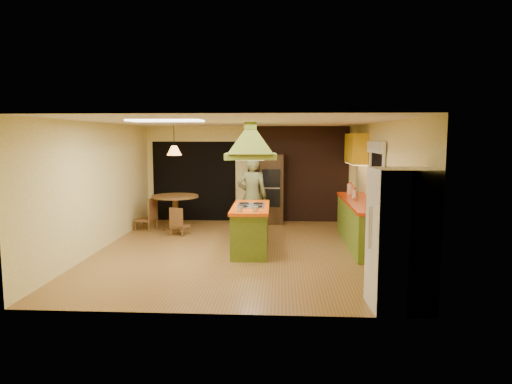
# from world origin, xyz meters

# --- Properties ---
(ground) EXTENTS (6.50, 6.50, 0.00)m
(ground) POSITION_xyz_m (0.00, 0.00, 0.00)
(ground) COLOR olive
(ground) RESTS_ON ground
(room_walls) EXTENTS (5.50, 6.50, 6.50)m
(room_walls) POSITION_xyz_m (0.00, 0.00, 1.25)
(room_walls) COLOR #FDF7B5
(room_walls) RESTS_ON ground
(ceiling_plane) EXTENTS (6.50, 6.50, 0.00)m
(ceiling_plane) POSITION_xyz_m (0.00, 0.00, 2.50)
(ceiling_plane) COLOR silver
(ceiling_plane) RESTS_ON room_walls
(brick_panel) EXTENTS (2.64, 0.03, 2.50)m
(brick_panel) POSITION_xyz_m (1.25, 3.23, 1.25)
(brick_panel) COLOR #381E14
(brick_panel) RESTS_ON ground
(nook_opening) EXTENTS (2.20, 0.03, 2.10)m
(nook_opening) POSITION_xyz_m (-1.50, 3.23, 1.05)
(nook_opening) COLOR black
(nook_opening) RESTS_ON ground
(right_counter) EXTENTS (0.62, 3.05, 0.92)m
(right_counter) POSITION_xyz_m (2.45, 0.60, 0.46)
(right_counter) COLOR olive
(right_counter) RESTS_ON ground
(upper_cabinets) EXTENTS (0.34, 1.40, 0.70)m
(upper_cabinets) POSITION_xyz_m (2.57, 2.20, 1.95)
(upper_cabinets) COLOR yellow
(upper_cabinets) RESTS_ON room_walls
(window_right) EXTENTS (0.12, 1.35, 1.06)m
(window_right) POSITION_xyz_m (2.70, 0.40, 1.77)
(window_right) COLOR black
(window_right) RESTS_ON room_walls
(fluor_panel) EXTENTS (1.20, 0.60, 0.03)m
(fluor_panel) POSITION_xyz_m (-1.10, -1.20, 2.48)
(fluor_panel) COLOR white
(fluor_panel) RESTS_ON ceiling_plane
(kitchen_island) EXTENTS (0.74, 1.78, 0.90)m
(kitchen_island) POSITION_xyz_m (0.22, -0.00, 0.45)
(kitchen_island) COLOR #5F751D
(kitchen_island) RESTS_ON ground
(range_hood) EXTENTS (1.02, 0.76, 0.79)m
(range_hood) POSITION_xyz_m (0.22, -0.00, 2.25)
(range_hood) COLOR olive
(range_hood) RESTS_ON ceiling_plane
(man) EXTENTS (0.67, 0.44, 1.82)m
(man) POSITION_xyz_m (0.17, 1.23, 0.91)
(man) COLOR #4B502A
(man) RESTS_ON ground
(refrigerator) EXTENTS (0.78, 0.74, 1.83)m
(refrigerator) POSITION_xyz_m (2.36, -2.90, 0.91)
(refrigerator) COLOR white
(refrigerator) RESTS_ON ground
(wall_oven) EXTENTS (0.62, 0.63, 1.78)m
(wall_oven) POSITION_xyz_m (0.56, 2.95, 0.89)
(wall_oven) COLOR #412B15
(wall_oven) RESTS_ON ground
(dining_table) EXTENTS (1.11, 1.11, 0.83)m
(dining_table) POSITION_xyz_m (-1.73, 2.00, 0.58)
(dining_table) COLOR brown
(dining_table) RESTS_ON ground
(chair_left) EXTENTS (0.52, 0.52, 0.78)m
(chair_left) POSITION_xyz_m (-2.43, 1.90, 0.39)
(chair_left) COLOR brown
(chair_left) RESTS_ON ground
(chair_near) EXTENTS (0.45, 0.45, 0.64)m
(chair_near) POSITION_xyz_m (-1.48, 1.35, 0.32)
(chair_near) COLOR brown
(chair_near) RESTS_ON ground
(pendant_lamp) EXTENTS (0.44, 0.44, 0.23)m
(pendant_lamp) POSITION_xyz_m (-1.73, 2.00, 1.90)
(pendant_lamp) COLOR #FF9E3F
(pendant_lamp) RESTS_ON ceiling_plane
(canister_large) EXTENTS (0.18, 0.18, 0.24)m
(canister_large) POSITION_xyz_m (2.40, 1.73, 1.04)
(canister_large) COLOR beige
(canister_large) RESTS_ON right_counter
(canister_medium) EXTENTS (0.16, 0.16, 0.18)m
(canister_medium) POSITION_xyz_m (2.40, 1.08, 1.01)
(canister_medium) COLOR beige
(canister_medium) RESTS_ON right_counter
(canister_small) EXTENTS (0.13, 0.13, 0.14)m
(canister_small) POSITION_xyz_m (2.40, 1.20, 0.99)
(canister_small) COLOR #F8E4C8
(canister_small) RESTS_ON right_counter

